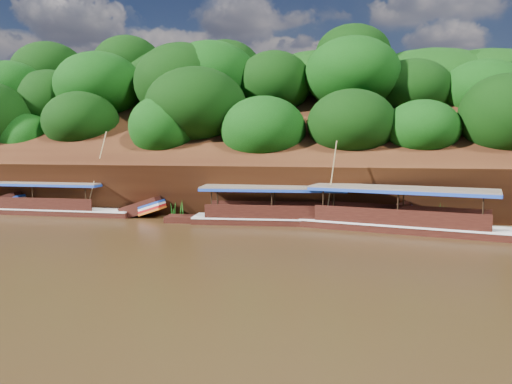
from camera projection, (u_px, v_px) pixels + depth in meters
ground at (220, 247)px, 25.65m from camera, size 160.00×160.00×0.00m
riverbank at (281, 178)px, 47.67m from camera, size 120.00×30.06×19.40m
boat_0 at (430, 223)px, 29.40m from camera, size 16.47×6.06×6.69m
boat_1 at (296, 216)px, 32.67m from camera, size 14.38×3.17×5.90m
boat_2 at (61, 207)px, 36.98m from camera, size 15.31×2.51×6.57m
reeds at (206, 205)px, 35.78m from camera, size 49.80×2.40×1.86m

